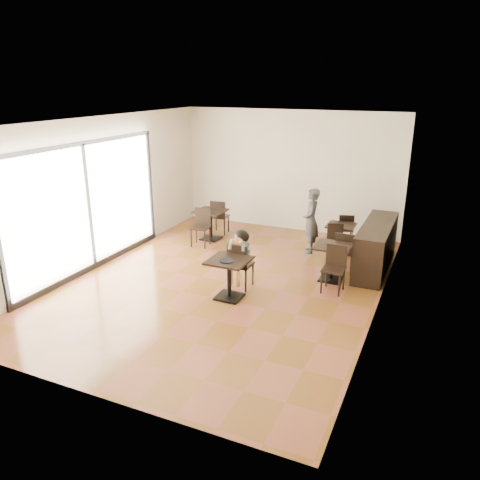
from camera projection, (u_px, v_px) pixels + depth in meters
The scene contains 23 objects.
floor at pixel (226, 281), 9.57m from camera, with size 6.00×8.00×0.01m, color brown.
ceiling at pixel (224, 121), 8.53m from camera, with size 6.00×8.00×0.01m, color white.
wall_back at pixel (290, 171), 12.51m from camera, with size 6.00×0.01×3.20m, color silver.
wall_front at pixel (80, 283), 5.59m from camera, with size 6.00×0.01×3.20m, color silver.
wall_left at pixel (101, 192), 10.20m from camera, with size 0.01×8.00×3.20m, color silver.
wall_right at pixel (385, 224), 7.90m from camera, with size 0.01×8.00×3.20m, color silver.
storefront_window at pixel (88, 206), 9.82m from camera, with size 0.04×4.50×2.60m, color white.
child_table at pixel (229, 279), 8.73m from camera, with size 0.74×0.74×0.78m, color black, non-canonical shape.
child_chair at pixel (241, 265), 9.18m from camera, with size 0.42×0.42×0.94m, color black, non-canonical shape.
child at pixel (241, 259), 9.14m from camera, with size 0.42×0.59×1.18m, color slate, non-canonical shape.
plate at pixel (227, 261), 8.51m from camera, with size 0.26×0.26×0.02m, color black.
pizza_slice at pixel (237, 241), 8.84m from camera, with size 0.27×0.21×0.06m, color tan, non-canonical shape.
adult_patron at pixel (311, 221), 10.98m from camera, with size 0.56×0.37×1.55m, color #393A3E.
cafe_table_mid at pixel (332, 263), 9.53m from camera, with size 0.71×0.71×0.75m, color black, non-canonical shape.
cafe_table_left at pixel (211, 225), 12.01m from camera, with size 0.73×0.73×0.77m, color black, non-canonical shape.
cafe_table_back at pixel (340, 238), 11.13m from camera, with size 0.64×0.64×0.67m, color black, non-canonical shape.
chair_mid_a at pixel (345, 252), 9.93m from camera, with size 0.41×0.41×0.91m, color black, non-canonical shape.
chair_mid_b at pixel (333, 270), 8.97m from camera, with size 0.41×0.41×0.91m, color black, non-canonical shape.
chair_left_a at pixel (220, 217), 12.46m from camera, with size 0.41×0.41×0.92m, color black, non-canonical shape.
chair_left_b at pixel (200, 228), 11.51m from camera, with size 0.41×0.41×0.92m, color black, non-canonical shape.
chair_back_a at pixel (345, 229), 11.59m from camera, with size 0.36×0.36×0.81m, color black, non-canonical shape.
chair_back_b at pixel (335, 242), 10.63m from camera, with size 0.36×0.36×0.81m, color black, non-canonical shape.
service_counter at pixel (376, 246), 10.12m from camera, with size 0.60×2.40×1.00m, color black.
Camera 1 is at (3.83, -7.90, 3.90)m, focal length 35.00 mm.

